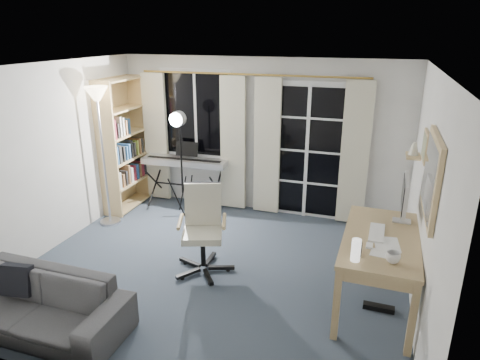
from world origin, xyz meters
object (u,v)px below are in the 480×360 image
object	(u,v)px
bookshelf	(122,148)
sofa	(32,295)
keyboard_piano	(185,163)
studio_light	(178,132)
torchiere_lamp	(99,115)
office_chair	(203,220)
mug	(393,256)
monitor	(405,196)
desk	(381,245)

from	to	relation	value
bookshelf	sofa	size ratio (longest dim) A/B	1.13
keyboard_piano	studio_light	xyz separation A→B (m)	(0.10, -0.38, 0.60)
torchiere_lamp	office_chair	size ratio (longest dim) A/B	1.94
torchiere_lamp	bookshelf	bearing A→B (deg)	101.44
mug	torchiere_lamp	bearing A→B (deg)	161.03
office_chair	sofa	distance (m)	1.95
torchiere_lamp	office_chair	xyz separation A→B (m)	(1.85, -0.72, -1.02)
keyboard_piano	office_chair	world-z (taller)	keyboard_piano
studio_light	sofa	distance (m)	3.04
studio_light	mug	size ratio (longest dim) A/B	13.01
keyboard_piano	monitor	size ratio (longest dim) A/B	2.45
office_chair	mug	world-z (taller)	office_chair
bookshelf	sofa	distance (m)	3.16
torchiere_lamp	monitor	bearing A→B (deg)	-5.83
office_chair	desk	size ratio (longest dim) A/B	0.70
desk	sofa	distance (m)	3.46
bookshelf	keyboard_piano	bearing A→B (deg)	14.92
office_chair	mug	size ratio (longest dim) A/B	8.08
sofa	mug	bearing A→B (deg)	16.65
torchiere_lamp	studio_light	distance (m)	1.13
bookshelf	studio_light	bearing A→B (deg)	-6.26
desk	monitor	distance (m)	0.63
studio_light	monitor	world-z (taller)	studio_light
bookshelf	mug	distance (m)	4.58
bookshelf	mug	world-z (taller)	bookshelf
desk	office_chair	bearing A→B (deg)	177.26
bookshelf	keyboard_piano	size ratio (longest dim) A/B	1.49
office_chair	mug	bearing A→B (deg)	-36.04
mug	sofa	size ratio (longest dim) A/B	0.07
studio_light	office_chair	distance (m)	1.74
sofa	office_chair	bearing A→B (deg)	55.48
monitor	sofa	bearing A→B (deg)	-149.06
mug	bookshelf	bearing A→B (deg)	153.70
studio_light	torchiere_lamp	bearing A→B (deg)	-148.66
keyboard_piano	monitor	xyz separation A→B (m)	(3.23, -1.35, 0.33)
sofa	torchiere_lamp	bearing A→B (deg)	108.20
studio_light	mug	distance (m)	3.63
bookshelf	sofa	bearing A→B (deg)	-74.27
office_chair	sofa	xyz separation A→B (m)	(-1.10, -1.59, -0.25)
bookshelf	keyboard_piano	distance (m)	1.03
torchiere_lamp	desk	world-z (taller)	torchiere_lamp
monitor	sofa	xyz separation A→B (m)	(-3.32, -1.89, -0.73)
office_chair	mug	xyz separation A→B (m)	(2.12, -0.64, 0.24)
keyboard_piano	office_chair	distance (m)	1.95
studio_light	mug	xyz separation A→B (m)	(3.03, -1.93, -0.50)
studio_light	office_chair	world-z (taller)	studio_light
keyboard_piano	mug	distance (m)	3.89
bookshelf	torchiere_lamp	bearing A→B (deg)	-79.28
torchiere_lamp	desk	distance (m)	4.08
bookshelf	keyboard_piano	xyz separation A→B (m)	(0.97, 0.27, -0.23)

